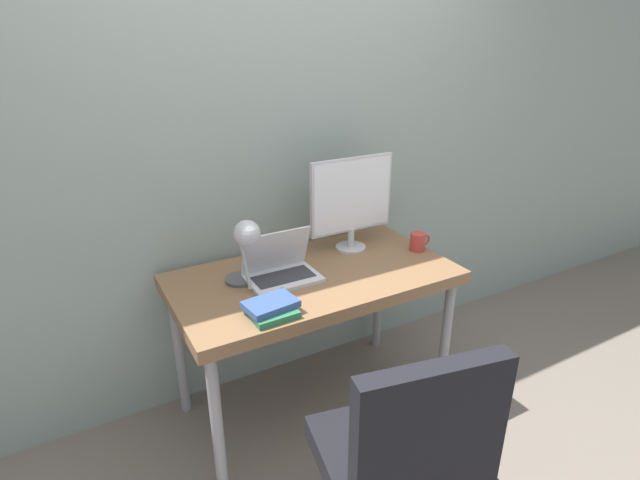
{
  "coord_description": "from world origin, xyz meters",
  "views": [
    {
      "loc": [
        -1.01,
        -1.51,
        1.84
      ],
      "look_at": [
        0.02,
        0.32,
        0.96
      ],
      "focal_mm": 28.0,
      "sensor_mm": 36.0,
      "label": 1
    }
  ],
  "objects_px": {
    "desk_lamp": "(246,243)",
    "office_chair": "(406,453)",
    "book_stack": "(271,308)",
    "mug": "(418,242)",
    "laptop": "(281,269)",
    "monitor": "(352,199)"
  },
  "relations": [
    {
      "from": "desk_lamp",
      "to": "office_chair",
      "type": "bearing_deg",
      "value": -78.11
    },
    {
      "from": "book_stack",
      "to": "mug",
      "type": "relative_size",
      "value": 1.82
    },
    {
      "from": "laptop",
      "to": "desk_lamp",
      "type": "xyz_separation_m",
      "value": [
        -0.17,
        -0.03,
        0.18
      ]
    },
    {
      "from": "monitor",
      "to": "office_chair",
      "type": "bearing_deg",
      "value": -112.9
    },
    {
      "from": "laptop",
      "to": "book_stack",
      "type": "relative_size",
      "value": 1.48
    },
    {
      "from": "monitor",
      "to": "book_stack",
      "type": "relative_size",
      "value": 2.19
    },
    {
      "from": "desk_lamp",
      "to": "book_stack",
      "type": "relative_size",
      "value": 1.52
    },
    {
      "from": "laptop",
      "to": "desk_lamp",
      "type": "bearing_deg",
      "value": -169.28
    },
    {
      "from": "book_stack",
      "to": "mug",
      "type": "height_order",
      "value": "mug"
    },
    {
      "from": "monitor",
      "to": "mug",
      "type": "height_order",
      "value": "monitor"
    },
    {
      "from": "office_chair",
      "to": "mug",
      "type": "xyz_separation_m",
      "value": [
        0.75,
        0.88,
        0.28
      ]
    },
    {
      "from": "monitor",
      "to": "book_stack",
      "type": "bearing_deg",
      "value": -147.41
    },
    {
      "from": "book_stack",
      "to": "office_chair",
      "type": "bearing_deg",
      "value": -74.43
    },
    {
      "from": "monitor",
      "to": "office_chair",
      "type": "distance_m",
      "value": 1.27
    },
    {
      "from": "laptop",
      "to": "desk_lamp",
      "type": "relative_size",
      "value": 0.97
    },
    {
      "from": "desk_lamp",
      "to": "book_stack",
      "type": "height_order",
      "value": "desk_lamp"
    },
    {
      "from": "office_chair",
      "to": "book_stack",
      "type": "distance_m",
      "value": 0.74
    },
    {
      "from": "office_chair",
      "to": "mug",
      "type": "distance_m",
      "value": 1.19
    },
    {
      "from": "monitor",
      "to": "mug",
      "type": "distance_m",
      "value": 0.42
    },
    {
      "from": "book_stack",
      "to": "laptop",
      "type": "bearing_deg",
      "value": 57.73
    },
    {
      "from": "laptop",
      "to": "mug",
      "type": "relative_size",
      "value": 2.69
    },
    {
      "from": "monitor",
      "to": "mug",
      "type": "relative_size",
      "value": 4.0
    }
  ]
}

